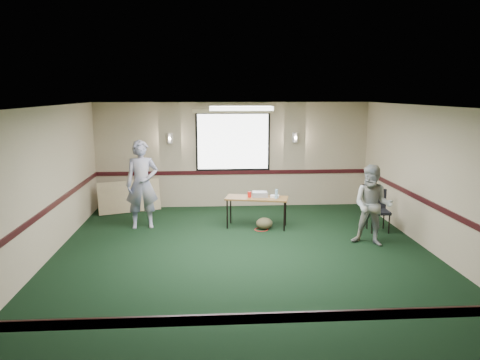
{
  "coord_description": "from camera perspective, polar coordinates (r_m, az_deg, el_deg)",
  "views": [
    {
      "loc": [
        -0.63,
        -7.94,
        2.94
      ],
      "look_at": [
        0.0,
        1.3,
        1.2
      ],
      "focal_mm": 35.0,
      "sensor_mm": 36.0,
      "label": 1
    }
  ],
  "objects": [
    {
      "name": "water_bottle",
      "position": [
        10.14,
        4.46,
        -1.71
      ],
      "size": [
        0.06,
        0.06,
        0.2
      ],
      "primitive_type": "cylinder",
      "color": "#7DAECD",
      "rests_on": "folding_table"
    },
    {
      "name": "person_right",
      "position": [
        9.4,
        15.85,
        -3.01
      ],
      "size": [
        0.96,
        0.88,
        1.58
      ],
      "primitive_type": "imported",
      "rotation": [
        0.0,
        0.0,
        -0.48
      ],
      "color": "#758FB6",
      "rests_on": "ground"
    },
    {
      "name": "room_shell",
      "position": [
        10.18,
        -0.31,
        2.96
      ],
      "size": [
        8.0,
        8.02,
        8.0
      ],
      "color": "tan",
      "rests_on": "ground"
    },
    {
      "name": "cable_coil",
      "position": [
        10.21,
        2.6,
        -6.06
      ],
      "size": [
        0.3,
        0.3,
        0.01
      ],
      "primitive_type": "torus",
      "rotation": [
        0.0,
        0.0,
        0.02
      ],
      "color": "red",
      "rests_on": "ground"
    },
    {
      "name": "conference_chair",
      "position": [
        10.5,
        16.42,
        -3.16
      ],
      "size": [
        0.45,
        0.47,
        0.88
      ],
      "rotation": [
        0.0,
        0.0,
        -0.05
      ],
      "color": "black",
      "rests_on": "ground"
    },
    {
      "name": "projector",
      "position": [
        10.32,
        2.43,
        -1.74
      ],
      "size": [
        0.34,
        0.29,
        0.11
      ],
      "primitive_type": "cube",
      "rotation": [
        0.0,
        0.0,
        -0.05
      ],
      "color": "#94949C",
      "rests_on": "folding_table"
    },
    {
      "name": "red_cup",
      "position": [
        10.24,
        1.15,
        -1.79
      ],
      "size": [
        0.08,
        0.08,
        0.12
      ],
      "primitive_type": "cylinder",
      "color": "red",
      "rests_on": "folding_table"
    },
    {
      "name": "person_left",
      "position": [
        10.41,
        -11.86,
        -0.53
      ],
      "size": [
        0.76,
        0.55,
        1.93
      ],
      "primitive_type": "imported",
      "rotation": [
        0.0,
        0.0,
        0.13
      ],
      "color": "#445396",
      "rests_on": "ground"
    },
    {
      "name": "folded_table",
      "position": [
        11.94,
        -13.32,
        -1.98
      ],
      "size": [
        1.51,
        0.77,
        0.78
      ],
      "primitive_type": "cube",
      "rotation": [
        -0.21,
        0.0,
        0.37
      ],
      "color": "tan",
      "rests_on": "ground"
    },
    {
      "name": "folding_table",
      "position": [
        10.27,
        2.06,
        -2.39
      ],
      "size": [
        1.44,
        0.83,
        0.68
      ],
      "rotation": [
        0.0,
        0.0,
        -0.22
      ],
      "color": "brown",
      "rests_on": "ground"
    },
    {
      "name": "game_console",
      "position": [
        10.27,
        4.25,
        -1.99
      ],
      "size": [
        0.21,
        0.18,
        0.05
      ],
      "primitive_type": "cube",
      "rotation": [
        0.0,
        0.0,
        -0.18
      ],
      "color": "white",
      "rests_on": "folding_table"
    },
    {
      "name": "duffel_bag",
      "position": [
        10.24,
        2.98,
        -5.31
      ],
      "size": [
        0.41,
        0.33,
        0.26
      ],
      "primitive_type": "ellipsoid",
      "rotation": [
        0.0,
        0.0,
        0.18
      ],
      "color": "#49472A",
      "rests_on": "ground"
    },
    {
      "name": "ground",
      "position": [
        8.49,
        0.6,
        -9.62
      ],
      "size": [
        8.0,
        8.0,
        0.0
      ],
      "primitive_type": "plane",
      "color": "black",
      "rests_on": "ground"
    }
  ]
}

